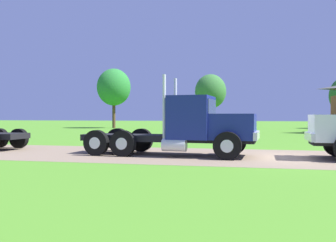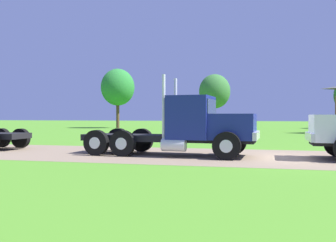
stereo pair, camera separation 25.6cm
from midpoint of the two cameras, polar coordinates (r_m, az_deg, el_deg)
The scene contains 5 objects.
ground_plane at distance 16.13m, azimuth 17.76°, elevation -5.41°, with size 200.00×200.00×0.00m, color #4D8C24.
dirt_track at distance 16.13m, azimuth 17.76°, elevation -5.40°, with size 120.00×6.79×0.01m, color #857059.
truck_foreground_white at distance 16.01m, azimuth 3.97°, elevation -0.98°, with size 7.93×3.02×3.47m.
tree_left at distance 51.96m, azimuth -7.64°, elevation 5.17°, with size 4.66×4.66×8.25m.
tree_mid at distance 57.76m, azimuth 7.35°, elevation 4.55°, with size 4.83×4.83×8.14m.
Camera 2 is at (-1.11, -15.96, 1.75)m, focal length 39.44 mm.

